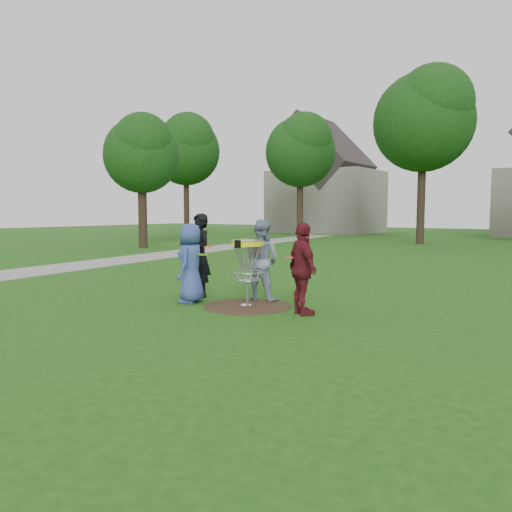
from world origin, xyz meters
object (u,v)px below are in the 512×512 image
Objects in this scene: player_black at (200,255)px; player_maroon at (303,269)px; player_blue at (191,263)px; player_grey at (261,260)px; disc_golf_basket at (247,256)px.

player_black is 2.90m from player_maroon.
player_blue is at bearing 41.42° from player_maroon.
player_maroon reaches higher than player_blue.
player_grey is 1.26× the size of disc_golf_basket.
player_maroon is at bearing 146.23° from player_grey.
player_blue is 0.72m from player_black.
player_grey is 1.01× the size of player_maroon.
player_blue is 0.97× the size of player_maroon.
disc_golf_basket is at bearing 13.40° from player_black.
player_blue is 1.21× the size of disc_golf_basket.
player_grey is at bearing 103.43° from disc_golf_basket.
player_maroon is at bearing -3.98° from disc_golf_basket.
player_black is 1.58m from disc_golf_basket.
player_blue is 2.56m from player_maroon.
player_grey is (1.36, 0.44, -0.06)m from player_black.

